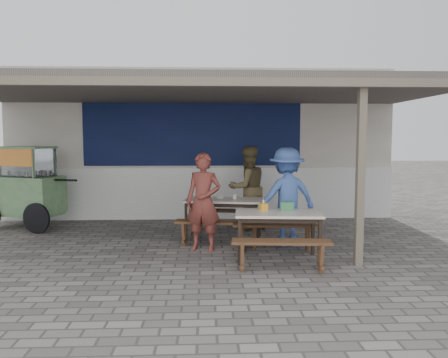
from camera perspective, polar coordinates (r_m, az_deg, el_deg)
ground at (r=7.39m, az=-3.09°, el=-9.37°), size 60.00×60.00×0.00m
back_wall at (r=10.74m, az=-2.96°, el=4.45°), size 9.00×1.28×3.50m
warung_roof at (r=8.10m, az=-3.01°, el=11.26°), size 9.00×4.21×2.81m
table_left at (r=8.15m, az=-0.04°, el=-3.18°), size 1.53×0.92×0.75m
bench_left_street at (r=7.60m, az=-0.63°, el=-6.33°), size 1.56×0.53×0.45m
bench_left_wall at (r=8.81m, az=0.46°, el=-4.73°), size 1.56×0.53×0.45m
table_right at (r=6.76m, az=7.07°, el=-4.97°), size 1.35×0.84×0.75m
bench_right_street at (r=6.24m, az=7.51°, el=-8.99°), size 1.42×0.39×0.45m
bench_right_wall at (r=7.41m, az=6.64°, el=-6.71°), size 1.42×0.39×0.45m
vendor_cart at (r=10.03m, az=-24.64°, el=-0.59°), size 2.19×1.32×1.71m
patron_street_side at (r=7.31m, az=-2.70°, el=-2.97°), size 0.69×0.55×1.64m
patron_wall_side at (r=9.01m, az=3.10°, el=-1.17°), size 1.02×0.92×1.72m
patron_right_table at (r=7.69m, az=8.15°, el=-2.32°), size 1.23×0.89×1.72m
tissue_box at (r=6.88m, az=5.17°, el=-3.63°), size 0.14×0.14×0.11m
donation_box at (r=6.91m, az=8.20°, el=-3.52°), size 0.22×0.16×0.14m
condiment_jar at (r=8.20m, az=1.40°, el=-2.29°), size 0.07×0.07×0.08m
condiment_bowl at (r=8.25m, az=-0.50°, el=-2.38°), size 0.17×0.17×0.04m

